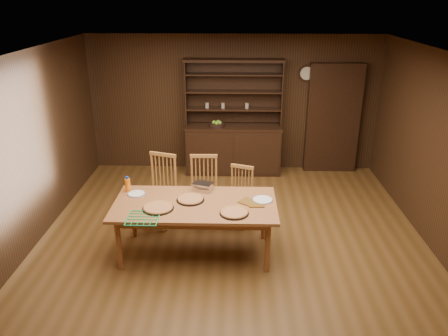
{
  "coord_description": "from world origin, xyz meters",
  "views": [
    {
      "loc": [
        0.04,
        -5.24,
        3.3
      ],
      "look_at": [
        -0.11,
        0.4,
        1.02
      ],
      "focal_mm": 35.0,
      "sensor_mm": 36.0,
      "label": 1
    }
  ],
  "objects_px": {
    "dining_table": "(195,208)",
    "china_hutch": "(233,143)",
    "chair_right": "(240,194)",
    "chair_left": "(161,187)",
    "chair_center": "(204,187)",
    "juice_bottle": "(128,184)"
  },
  "relations": [
    {
      "from": "chair_left",
      "to": "chair_right",
      "type": "relative_size",
      "value": 1.2
    },
    {
      "from": "chair_left",
      "to": "juice_bottle",
      "type": "bearing_deg",
      "value": -108.02
    },
    {
      "from": "china_hutch",
      "to": "chair_right",
      "type": "relative_size",
      "value": 2.38
    },
    {
      "from": "dining_table",
      "to": "chair_right",
      "type": "bearing_deg",
      "value": 55.16
    },
    {
      "from": "chair_center",
      "to": "juice_bottle",
      "type": "bearing_deg",
      "value": -151.64
    },
    {
      "from": "china_hutch",
      "to": "chair_left",
      "type": "xyz_separation_m",
      "value": [
        -1.06,
        -2.08,
        -0.01
      ]
    },
    {
      "from": "dining_table",
      "to": "china_hutch",
      "type": "bearing_deg",
      "value": 80.69
    },
    {
      "from": "dining_table",
      "to": "chair_center",
      "type": "distance_m",
      "value": 0.92
    },
    {
      "from": "chair_left",
      "to": "chair_center",
      "type": "height_order",
      "value": "chair_left"
    },
    {
      "from": "chair_center",
      "to": "chair_right",
      "type": "relative_size",
      "value": 1.15
    },
    {
      "from": "chair_right",
      "to": "juice_bottle",
      "type": "bearing_deg",
      "value": -141.95
    },
    {
      "from": "china_hutch",
      "to": "juice_bottle",
      "type": "xyz_separation_m",
      "value": [
        -1.43,
        -2.57,
        0.25
      ]
    },
    {
      "from": "china_hutch",
      "to": "dining_table",
      "type": "relative_size",
      "value": 1.03
    },
    {
      "from": "china_hutch",
      "to": "juice_bottle",
      "type": "height_order",
      "value": "china_hutch"
    },
    {
      "from": "china_hutch",
      "to": "chair_left",
      "type": "distance_m",
      "value": 2.34
    },
    {
      "from": "chair_left",
      "to": "chair_center",
      "type": "relative_size",
      "value": 1.05
    },
    {
      "from": "china_hutch",
      "to": "dining_table",
      "type": "xyz_separation_m",
      "value": [
        -0.48,
        -2.92,
        0.08
      ]
    },
    {
      "from": "china_hutch",
      "to": "chair_center",
      "type": "relative_size",
      "value": 2.07
    },
    {
      "from": "dining_table",
      "to": "chair_left",
      "type": "distance_m",
      "value": 1.02
    },
    {
      "from": "dining_table",
      "to": "juice_bottle",
      "type": "distance_m",
      "value": 1.03
    },
    {
      "from": "chair_right",
      "to": "china_hutch",
      "type": "bearing_deg",
      "value": 113.06
    },
    {
      "from": "china_hutch",
      "to": "chair_right",
      "type": "distance_m",
      "value": 2.07
    }
  ]
}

